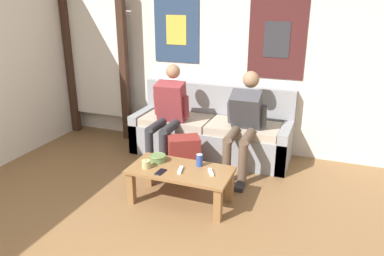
{
  "coord_description": "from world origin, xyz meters",
  "views": [
    {
      "loc": [
        1.37,
        -1.68,
        1.98
      ],
      "look_at": [
        0.03,
        1.83,
        0.64
      ],
      "focal_mm": 35.0,
      "sensor_mm": 36.0,
      "label": 1
    }
  ],
  "objects_px": {
    "backpack": "(184,157)",
    "game_controller_near_right": "(211,172)",
    "drink_can_blue": "(199,160)",
    "couch": "(211,133)",
    "pillar_candle": "(146,164)",
    "game_controller_near_left": "(180,170)",
    "person_seated_adult": "(168,112)",
    "person_seated_teen": "(244,120)",
    "ceramic_bowl": "(158,158)",
    "cell_phone": "(161,172)",
    "coffee_table": "(181,175)"
  },
  "relations": [
    {
      "from": "backpack",
      "to": "game_controller_near_right",
      "type": "distance_m",
      "value": 0.75
    },
    {
      "from": "drink_can_blue",
      "to": "game_controller_near_right",
      "type": "bearing_deg",
      "value": -37.24
    },
    {
      "from": "drink_can_blue",
      "to": "game_controller_near_right",
      "type": "xyz_separation_m",
      "value": [
        0.16,
        -0.12,
        -0.05
      ]
    },
    {
      "from": "couch",
      "to": "game_controller_near_right",
      "type": "relative_size",
      "value": 14.09
    },
    {
      "from": "pillar_candle",
      "to": "game_controller_near_left",
      "type": "xyz_separation_m",
      "value": [
        0.34,
        0.05,
        -0.03
      ]
    },
    {
      "from": "couch",
      "to": "person_seated_adult",
      "type": "distance_m",
      "value": 0.68
    },
    {
      "from": "couch",
      "to": "backpack",
      "type": "distance_m",
      "value": 0.72
    },
    {
      "from": "person_seated_teen",
      "to": "drink_can_blue",
      "type": "bearing_deg",
      "value": -107.42
    },
    {
      "from": "couch",
      "to": "person_seated_teen",
      "type": "bearing_deg",
      "value": -33.35
    },
    {
      "from": "person_seated_adult",
      "to": "ceramic_bowl",
      "type": "bearing_deg",
      "value": -72.98
    },
    {
      "from": "person_seated_adult",
      "to": "cell_phone",
      "type": "xyz_separation_m",
      "value": [
        0.38,
        -1.03,
        -0.27
      ]
    },
    {
      "from": "couch",
      "to": "ceramic_bowl",
      "type": "relative_size",
      "value": 11.86
    },
    {
      "from": "game_controller_near_right",
      "to": "cell_phone",
      "type": "height_order",
      "value": "game_controller_near_right"
    },
    {
      "from": "coffee_table",
      "to": "ceramic_bowl",
      "type": "xyz_separation_m",
      "value": [
        -0.29,
        0.08,
        0.11
      ]
    },
    {
      "from": "couch",
      "to": "game_controller_near_left",
      "type": "bearing_deg",
      "value": -85.14
    },
    {
      "from": "drink_can_blue",
      "to": "person_seated_teen",
      "type": "bearing_deg",
      "value": 72.58
    },
    {
      "from": "ceramic_bowl",
      "to": "cell_phone",
      "type": "relative_size",
      "value": 1.21
    },
    {
      "from": "ceramic_bowl",
      "to": "game_controller_near_left",
      "type": "height_order",
      "value": "ceramic_bowl"
    },
    {
      "from": "drink_can_blue",
      "to": "cell_phone",
      "type": "xyz_separation_m",
      "value": [
        -0.3,
        -0.27,
        -0.06
      ]
    },
    {
      "from": "person_seated_adult",
      "to": "cell_phone",
      "type": "distance_m",
      "value": 1.13
    },
    {
      "from": "person_seated_teen",
      "to": "game_controller_near_right",
      "type": "relative_size",
      "value": 7.99
    },
    {
      "from": "couch",
      "to": "game_controller_near_right",
      "type": "height_order",
      "value": "couch"
    },
    {
      "from": "couch",
      "to": "person_seated_teen",
      "type": "height_order",
      "value": "person_seated_teen"
    },
    {
      "from": "couch",
      "to": "drink_can_blue",
      "type": "xyz_separation_m",
      "value": [
        0.24,
        -1.13,
        0.13
      ]
    },
    {
      "from": "game_controller_near_right",
      "to": "cell_phone",
      "type": "relative_size",
      "value": 1.02
    },
    {
      "from": "person_seated_adult",
      "to": "game_controller_near_left",
      "type": "bearing_deg",
      "value": -59.44
    },
    {
      "from": "backpack",
      "to": "cell_phone",
      "type": "distance_m",
      "value": 0.71
    },
    {
      "from": "coffee_table",
      "to": "person_seated_adult",
      "type": "height_order",
      "value": "person_seated_adult"
    },
    {
      "from": "coffee_table",
      "to": "game_controller_near_right",
      "type": "height_order",
      "value": "game_controller_near_right"
    },
    {
      "from": "person_seated_teen",
      "to": "pillar_candle",
      "type": "height_order",
      "value": "person_seated_teen"
    },
    {
      "from": "couch",
      "to": "pillar_candle",
      "type": "relative_size",
      "value": 22.0
    },
    {
      "from": "game_controller_near_left",
      "to": "game_controller_near_right",
      "type": "distance_m",
      "value": 0.3
    },
    {
      "from": "person_seated_adult",
      "to": "game_controller_near_right",
      "type": "bearing_deg",
      "value": -46.06
    },
    {
      "from": "coffee_table",
      "to": "drink_can_blue",
      "type": "height_order",
      "value": "drink_can_blue"
    },
    {
      "from": "backpack",
      "to": "cell_phone",
      "type": "height_order",
      "value": "backpack"
    },
    {
      "from": "backpack",
      "to": "game_controller_near_right",
      "type": "height_order",
      "value": "backpack"
    },
    {
      "from": "backpack",
      "to": "person_seated_adult",
      "type": "bearing_deg",
      "value": 136.46
    },
    {
      "from": "couch",
      "to": "drink_can_blue",
      "type": "bearing_deg",
      "value": -77.84
    },
    {
      "from": "backpack",
      "to": "ceramic_bowl",
      "type": "distance_m",
      "value": 0.52
    },
    {
      "from": "couch",
      "to": "backpack",
      "type": "height_order",
      "value": "couch"
    },
    {
      "from": "cell_phone",
      "to": "ceramic_bowl",
      "type": "bearing_deg",
      "value": 121.59
    },
    {
      "from": "coffee_table",
      "to": "game_controller_near_left",
      "type": "height_order",
      "value": "game_controller_near_left"
    },
    {
      "from": "couch",
      "to": "backpack",
      "type": "xyz_separation_m",
      "value": [
        -0.09,
        -0.71,
        -0.07
      ]
    },
    {
      "from": "pillar_candle",
      "to": "couch",
      "type": "bearing_deg",
      "value": 80.41
    },
    {
      "from": "game_controller_near_left",
      "to": "game_controller_near_right",
      "type": "bearing_deg",
      "value": 11.34
    },
    {
      "from": "drink_can_blue",
      "to": "cell_phone",
      "type": "bearing_deg",
      "value": -137.72
    },
    {
      "from": "drink_can_blue",
      "to": "cell_phone",
      "type": "relative_size",
      "value": 0.88
    },
    {
      "from": "drink_can_blue",
      "to": "pillar_candle",
      "type": "bearing_deg",
      "value": -154.02
    },
    {
      "from": "person_seated_teen",
      "to": "backpack",
      "type": "relative_size",
      "value": 2.46
    },
    {
      "from": "coffee_table",
      "to": "couch",
      "type": "bearing_deg",
      "value": 94.26
    }
  ]
}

